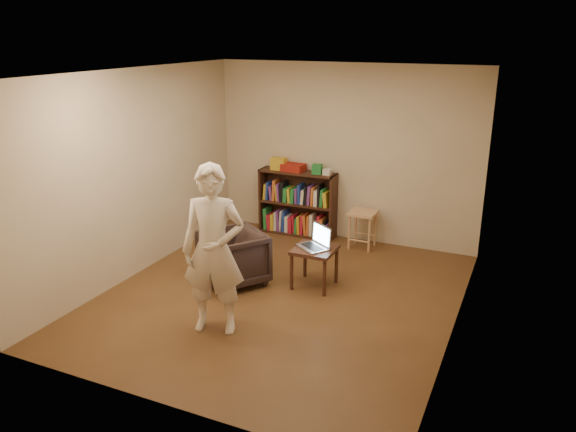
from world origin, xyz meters
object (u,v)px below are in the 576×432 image
at_px(bookshelf, 298,207).
at_px(armchair, 233,258).
at_px(stool, 363,219).
at_px(person, 214,250).
at_px(laptop, 316,243).
at_px(side_table, 315,255).

relative_size(bookshelf, armchair, 1.62).
relative_size(bookshelf, stool, 2.19).
bearing_deg(armchair, person, -33.73).
bearing_deg(laptop, stool, 118.37).
bearing_deg(side_table, person, -111.60).
bearing_deg(person, laptop, 52.44).
height_order(bookshelf, armchair, bookshelf).
bearing_deg(side_table, stool, 84.35).
bearing_deg(laptop, side_table, -58.47).
distance_m(bookshelf, side_table, 1.90).
xyz_separation_m(armchair, person, (0.41, -1.07, 0.56)).
relative_size(stool, laptop, 1.19).
xyz_separation_m(side_table, person, (-0.55, -1.40, 0.48)).
xyz_separation_m(bookshelf, armchair, (-0.02, -1.98, -0.10)).
relative_size(side_table, laptop, 1.09).
height_order(bookshelf, laptop, bookshelf).
distance_m(armchair, laptop, 1.05).
bearing_deg(bookshelf, side_table, -60.47).
xyz_separation_m(armchair, side_table, (0.96, 0.33, 0.08)).
relative_size(side_table, person, 0.28).
bearing_deg(stool, armchair, -121.16).
height_order(laptop, person, person).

